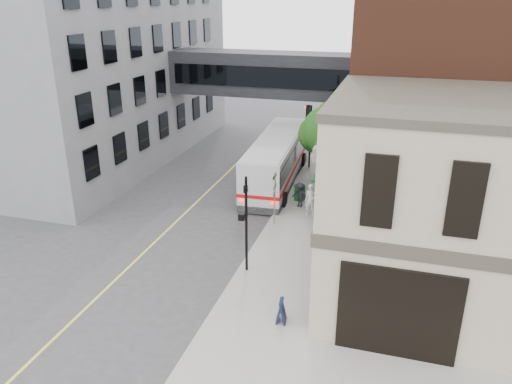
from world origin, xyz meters
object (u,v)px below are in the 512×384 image
Objects in this scene: pedestrian_c at (300,195)px; sandwich_board at (281,311)px; pedestrian_a at (311,200)px; pedestrian_b at (327,184)px; newspaper_box at (300,192)px; bus at (277,158)px.

pedestrian_c is 1.59× the size of sandwich_board.
pedestrian_b reaches higher than pedestrian_a.
pedestrian_a is 2.24m from newspaper_box.
pedestrian_b reaches higher than sandwich_board.
pedestrian_a is at bearing -116.67° from pedestrian_b.
pedestrian_b reaches higher than newspaper_box.
pedestrian_a is at bearing 86.55° from sandwich_board.
pedestrian_c reaches higher than sandwich_board.
pedestrian_b is at bearing 39.31° from newspaper_box.
pedestrian_a is 1.30m from pedestrian_c.
pedestrian_b is at bearing 73.14° from pedestrian_c.
sandwich_board is (0.78, -10.06, -0.44)m from pedestrian_a.
newspaper_box is at bearing 106.83° from pedestrian_a.
newspaper_box is at bearing -54.07° from bus.
pedestrian_c is (-1.29, -1.67, -0.20)m from pedestrian_b.
pedestrian_a is 1.80× the size of newspaper_box.
pedestrian_b is 1.89× the size of newspaper_box.
sandwich_board is at bearing -75.06° from bus.
sandwich_board is (1.81, -12.01, -0.03)m from newspaper_box.
bus is at bearing 97.07° from sandwich_board.
pedestrian_b is (3.71, -2.35, -0.60)m from bus.
pedestrian_b is at bearing 69.02° from pedestrian_a.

